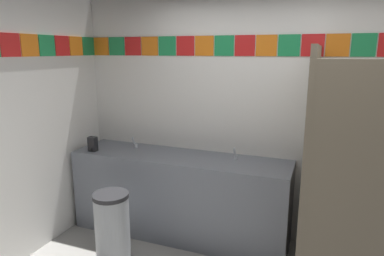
# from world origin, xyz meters

# --- Properties ---
(wall_back) EXTENTS (4.27, 0.09, 2.59)m
(wall_back) POSITION_xyz_m (0.00, 1.54, 1.30)
(wall_back) COLOR white
(wall_back) RESTS_ON ground_plane
(vanity_counter) EXTENTS (2.33, 0.59, 0.90)m
(vanity_counter) POSITION_xyz_m (-0.92, 1.20, 0.46)
(vanity_counter) COLOR slate
(vanity_counter) RESTS_ON ground_plane
(faucet_left) EXTENTS (0.04, 0.10, 0.14)m
(faucet_left) POSITION_xyz_m (-1.50, 1.29, 0.95)
(faucet_left) COLOR silver
(faucet_left) RESTS_ON vanity_counter
(faucet_right) EXTENTS (0.04, 0.10, 0.14)m
(faucet_right) POSITION_xyz_m (-0.34, 1.29, 0.95)
(faucet_right) COLOR silver
(faucet_right) RESTS_ON vanity_counter
(soap_dispenser) EXTENTS (0.09, 0.09, 0.16)m
(soap_dispenser) POSITION_xyz_m (-1.88, 1.03, 0.98)
(soap_dispenser) COLOR black
(soap_dispenser) RESTS_ON vanity_counter
(stall_divider) EXTENTS (0.92, 1.40, 2.02)m
(stall_divider) POSITION_xyz_m (0.55, 0.54, 1.01)
(stall_divider) COLOR #726651
(stall_divider) RESTS_ON ground_plane
(toilet) EXTENTS (0.39, 0.49, 0.74)m
(toilet) POSITION_xyz_m (0.99, 1.09, 0.30)
(toilet) COLOR white
(toilet) RESTS_ON ground_plane
(trash_bin) EXTENTS (0.33, 0.33, 0.69)m
(trash_bin) POSITION_xyz_m (-1.32, 0.52, 0.34)
(trash_bin) COLOR #999EA3
(trash_bin) RESTS_ON ground_plane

